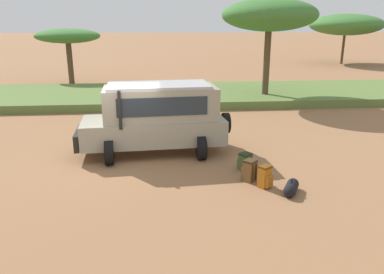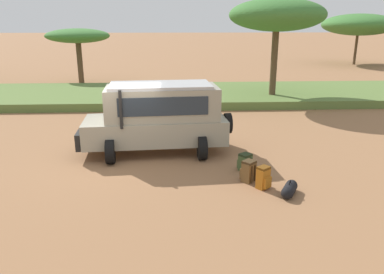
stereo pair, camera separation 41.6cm
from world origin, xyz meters
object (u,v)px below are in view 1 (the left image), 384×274
backpack_near_rear_wheel (250,171)px  acacia_tree_far_right (346,25)px  safari_vehicle (157,117)px  backpack_beside_front_wheel (245,161)px  backpack_cluster_center (265,177)px  duffel_bag_low_black_case (291,188)px  acacia_tree_centre_back (68,37)px  acacia_tree_right_mid (269,15)px

backpack_near_rear_wheel → acacia_tree_far_right: bearing=60.0°
safari_vehicle → backpack_beside_front_wheel: size_ratio=9.92×
safari_vehicle → backpack_cluster_center: (3.00, -3.27, -0.98)m
backpack_beside_front_wheel → duffel_bag_low_black_case: bearing=-64.2°
backpack_near_rear_wheel → backpack_beside_front_wheel: bearing=86.0°
backpack_near_rear_wheel → duffel_bag_low_black_case: backpack_near_rear_wheel is taller
backpack_near_rear_wheel → acacia_tree_far_right: 35.64m
backpack_beside_front_wheel → acacia_tree_centre_back: 20.52m
safari_vehicle → duffel_bag_low_black_case: safari_vehicle is taller
safari_vehicle → duffel_bag_low_black_case: (3.61, -3.71, -1.13)m
backpack_cluster_center → acacia_tree_right_mid: size_ratio=0.11×
backpack_cluster_center → backpack_near_rear_wheel: 0.59m
acacia_tree_centre_back → acacia_tree_far_right: 29.31m
backpack_cluster_center → duffel_bag_low_black_case: size_ratio=0.79×
backpack_beside_front_wheel → acacia_tree_centre_back: (-9.18, 18.08, 3.18)m
backpack_beside_front_wheel → duffel_bag_low_black_case: backpack_beside_front_wheel is taller
backpack_beside_front_wheel → duffel_bag_low_black_case: (0.87, -1.80, -0.10)m
duffel_bag_low_black_case → acacia_tree_right_mid: size_ratio=0.14×
safari_vehicle → duffel_bag_low_black_case: bearing=-45.8°
backpack_cluster_center → acacia_tree_centre_back: (-9.44, 19.43, 3.13)m
duffel_bag_low_black_case → acacia_tree_centre_back: bearing=116.8°
backpack_cluster_center → acacia_tree_far_right: (17.41, 31.16, 3.88)m
backpack_beside_front_wheel → acacia_tree_centre_back: acacia_tree_centre_back is taller
safari_vehicle → backpack_near_rear_wheel: (2.68, -2.77, -0.98)m
safari_vehicle → backpack_beside_front_wheel: 3.49m
acacia_tree_far_right → acacia_tree_centre_back: bearing=-156.4°
safari_vehicle → acacia_tree_far_right: (20.41, 27.89, 2.89)m
acacia_tree_far_right → acacia_tree_right_mid: bearing=-126.1°
backpack_beside_front_wheel → backpack_cluster_center: size_ratio=0.85×
backpack_beside_front_wheel → acacia_tree_centre_back: bearing=116.9°
backpack_beside_front_wheel → acacia_tree_far_right: acacia_tree_far_right is taller
backpack_near_rear_wheel → safari_vehicle: bearing=134.0°
backpack_cluster_center → backpack_near_rear_wheel: backpack_near_rear_wheel is taller
safari_vehicle → acacia_tree_far_right: acacia_tree_far_right is taller
safari_vehicle → backpack_beside_front_wheel: bearing=-34.9°
safari_vehicle → duffel_bag_low_black_case: size_ratio=6.73×
safari_vehicle → backpack_beside_front_wheel: safari_vehicle is taller
duffel_bag_low_black_case → acacia_tree_right_mid: acacia_tree_right_mid is taller
backpack_cluster_center → backpack_near_rear_wheel: bearing=123.5°
backpack_cluster_center → duffel_bag_low_black_case: (0.61, -0.45, -0.15)m
backpack_near_rear_wheel → acacia_tree_centre_back: bearing=115.7°
backpack_near_rear_wheel → duffel_bag_low_black_case: bearing=-45.3°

